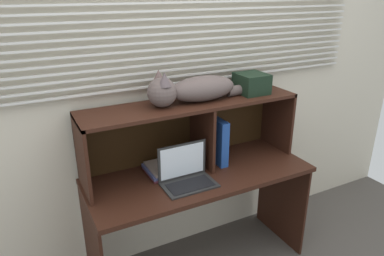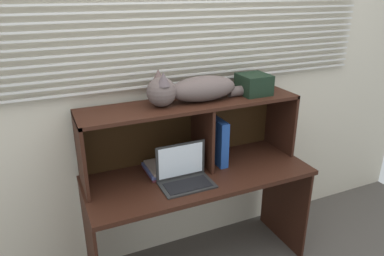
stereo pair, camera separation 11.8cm
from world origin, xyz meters
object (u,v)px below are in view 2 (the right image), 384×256
object	(u,v)px
binder_upright	(216,140)
laptop	(184,175)
book_stack	(159,169)
storage_box	(254,84)
cat	(193,89)

from	to	relation	value
binder_upright	laptop	bearing A→B (deg)	-149.86
binder_upright	book_stack	bearing A→B (deg)	179.83
laptop	storage_box	distance (m)	0.77
book_stack	cat	bearing A→B (deg)	-0.30
laptop	book_stack	bearing A→B (deg)	118.97
laptop	book_stack	world-z (taller)	laptop
cat	binder_upright	xyz separation A→B (m)	(0.18, -0.00, -0.38)
binder_upright	storage_box	xyz separation A→B (m)	(0.27, 0.00, 0.36)
cat	laptop	xyz separation A→B (m)	(-0.14, -0.18, -0.48)
storage_box	cat	bearing A→B (deg)	180.00
cat	storage_box	distance (m)	0.45
laptop	storage_box	size ratio (longest dim) A/B	1.62
binder_upright	book_stack	world-z (taller)	binder_upright
laptop	binder_upright	distance (m)	0.38
cat	storage_box	xyz separation A→B (m)	(0.45, -0.00, -0.02)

